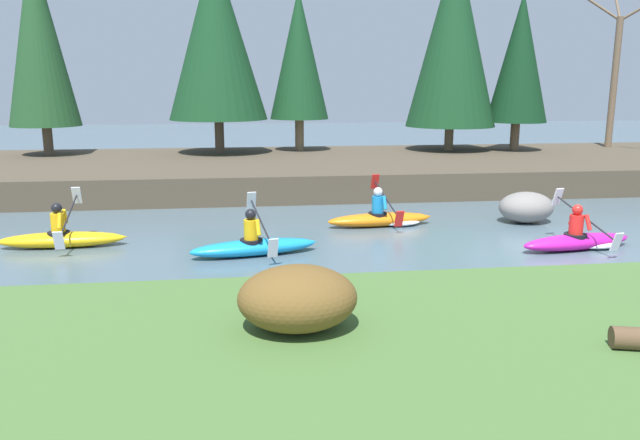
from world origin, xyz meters
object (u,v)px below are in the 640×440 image
(kayaker_lead, at_px, (581,240))
(boulder_midstream, at_px, (526,207))
(kayaker_trailing, at_px, (255,245))
(kayaker_far_back, at_px, (63,237))
(kayaker_middle, at_px, (384,218))

(kayaker_lead, height_order, boulder_midstream, kayaker_lead)
(kayaker_trailing, xyz_separation_m, kayaker_far_back, (-4.22, 1.20, 0.00))
(kayaker_middle, distance_m, boulder_midstream, 3.78)
(kayaker_far_back, relative_size, boulder_midstream, 1.95)
(kayaker_lead, bearing_deg, boulder_midstream, 79.73)
(kayaker_lead, height_order, kayaker_trailing, same)
(kayaker_lead, distance_m, boulder_midstream, 2.70)
(kayaker_middle, relative_size, kayaker_trailing, 1.00)
(kayaker_lead, relative_size, kayaker_trailing, 1.00)
(kayaker_trailing, bearing_deg, boulder_midstream, 6.56)
(kayaker_far_back, bearing_deg, kayaker_middle, 7.25)
(kayaker_lead, distance_m, kayaker_far_back, 11.46)
(kayaker_middle, bearing_deg, kayaker_trailing, -150.46)
(kayaker_trailing, distance_m, kayaker_far_back, 4.38)
(kayaker_middle, height_order, boulder_midstream, kayaker_middle)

